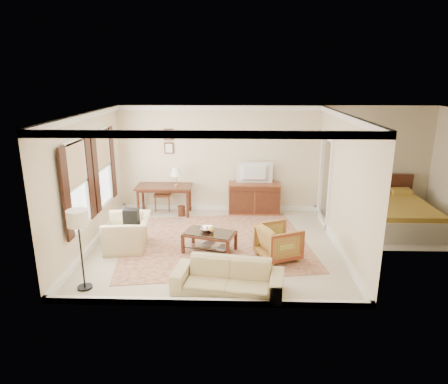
# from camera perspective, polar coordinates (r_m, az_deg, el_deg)

# --- Properties ---
(room_shell) EXTENTS (5.51, 5.01, 2.91)m
(room_shell) POSITION_cam_1_polar(r_m,az_deg,el_deg) (8.35, -1.45, 8.16)
(room_shell) COLOR beige
(room_shell) RESTS_ON ground
(annex_bedroom) EXTENTS (3.00, 2.70, 2.90)m
(annex_bedroom) POSITION_cam_1_polar(r_m,az_deg,el_deg) (10.75, 23.69, -3.07)
(annex_bedroom) COLOR beige
(annex_bedroom) RESTS_ON ground
(window_front) EXTENTS (0.12, 1.56, 1.80)m
(window_front) POSITION_cam_1_polar(r_m,az_deg,el_deg) (8.46, -20.27, 0.87)
(window_front) COLOR #CCB284
(window_front) RESTS_ON room_shell
(window_rear) EXTENTS (0.12, 1.56, 1.80)m
(window_rear) POSITION_cam_1_polar(r_m,az_deg,el_deg) (9.91, -16.92, 3.34)
(window_rear) COLOR #CCB284
(window_rear) RESTS_ON room_shell
(doorway) EXTENTS (0.10, 1.12, 2.25)m
(doorway) POSITION_cam_1_polar(r_m,az_deg,el_deg) (10.34, 14.26, 1.35)
(doorway) COLOR white
(doorway) RESTS_ON room_shell
(rug) EXTENTS (4.59, 4.09, 0.01)m
(rug) POSITION_cam_1_polar(r_m,az_deg,el_deg) (9.17, -1.39, -7.15)
(rug) COLOR maroon
(rug) RESTS_ON room_shell
(writing_desk) EXTENTS (1.48, 0.74, 0.81)m
(writing_desk) POSITION_cam_1_polar(r_m,az_deg,el_deg) (10.87, -8.54, 0.35)
(writing_desk) COLOR #4A2215
(writing_desk) RESTS_ON room_shell
(desk_chair) EXTENTS (0.52, 0.52, 1.05)m
(desk_chair) POSITION_cam_1_polar(r_m,az_deg,el_deg) (11.27, -8.71, 0.00)
(desk_chair) COLOR brown
(desk_chair) RESTS_ON room_shell
(desk_lamp) EXTENTS (0.32, 0.32, 0.50)m
(desk_lamp) POSITION_cam_1_polar(r_m,az_deg,el_deg) (10.73, -6.85, 2.18)
(desk_lamp) COLOR silver
(desk_lamp) RESTS_ON writing_desk
(framed_prints) EXTENTS (0.25, 0.04, 0.68)m
(framed_prints) POSITION_cam_1_polar(r_m,az_deg,el_deg) (11.01, -7.90, 7.21)
(framed_prints) COLOR #4A2215
(framed_prints) RESTS_ON room_shell
(sideboard) EXTENTS (1.39, 0.53, 0.85)m
(sideboard) POSITION_cam_1_polar(r_m,az_deg,el_deg) (10.96, 4.32, -0.87)
(sideboard) COLOR brown
(sideboard) RESTS_ON room_shell
(tv) EXTENTS (0.93, 0.53, 0.12)m
(tv) POSITION_cam_1_polar(r_m,az_deg,el_deg) (10.71, 4.42, 3.65)
(tv) COLOR black
(tv) RESTS_ON sideboard
(coffee_table) EXTENTS (1.20, 0.90, 0.45)m
(coffee_table) POSITION_cam_1_polar(r_m,az_deg,el_deg) (8.58, -2.07, -6.39)
(coffee_table) COLOR #4A2215
(coffee_table) RESTS_ON room_shell
(fruit_bowl) EXTENTS (0.42, 0.42, 0.10)m
(fruit_bowl) POSITION_cam_1_polar(r_m,az_deg,el_deg) (8.59, -2.45, -5.22)
(fruit_bowl) COLOR silver
(fruit_bowl) RESTS_ON coffee_table
(book_a) EXTENTS (0.26, 0.17, 0.38)m
(book_a) POSITION_cam_1_polar(r_m,az_deg,el_deg) (8.75, -2.80, -7.13)
(book_a) COLOR brown
(book_a) RESTS_ON coffee_table
(book_b) EXTENTS (0.27, 0.14, 0.38)m
(book_b) POSITION_cam_1_polar(r_m,az_deg,el_deg) (8.53, -0.77, -7.78)
(book_b) COLOR brown
(book_b) RESTS_ON coffee_table
(striped_armchair) EXTENTS (0.97, 1.00, 0.79)m
(striped_armchair) POSITION_cam_1_polar(r_m,az_deg,el_deg) (8.33, 7.81, -6.87)
(striped_armchair) COLOR maroon
(striped_armchair) RESTS_ON room_shell
(club_armchair) EXTENTS (0.83, 1.16, 0.95)m
(club_armchair) POSITION_cam_1_polar(r_m,az_deg,el_deg) (8.97, -13.59, -4.93)
(club_armchair) COLOR tan
(club_armchair) RESTS_ON room_shell
(backpack) EXTENTS (0.24, 0.33, 0.40)m
(backpack) POSITION_cam_1_polar(r_m,az_deg,el_deg) (8.88, -13.12, -3.42)
(backpack) COLOR black
(backpack) RESTS_ON club_armchair
(sofa) EXTENTS (1.97, 0.84, 0.75)m
(sofa) POSITION_cam_1_polar(r_m,az_deg,el_deg) (7.05, 0.58, -11.42)
(sofa) COLOR tan
(sofa) RESTS_ON room_shell
(floor_lamp) EXTENTS (0.36, 0.36, 1.47)m
(floor_lamp) POSITION_cam_1_polar(r_m,az_deg,el_deg) (7.25, -20.12, -4.32)
(floor_lamp) COLOR black
(floor_lamp) RESTS_ON room_shell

